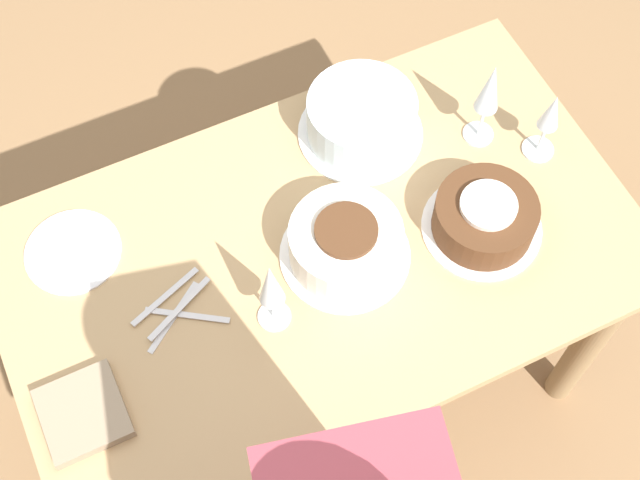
{
  "coord_description": "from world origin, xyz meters",
  "views": [
    {
      "loc": [
        -0.36,
        -0.77,
        2.35
      ],
      "look_at": [
        0.0,
        0.0,
        0.79
      ],
      "focal_mm": 50.0,
      "sensor_mm": 36.0,
      "label": 1
    }
  ],
  "objects_px": {
    "cake_front_chocolate": "(485,217)",
    "wine_glass_extra": "(271,286)",
    "wine_glass_far": "(550,116)",
    "cake_center_white": "(345,244)",
    "cake_back_decorated": "(361,119)",
    "wine_glass_near": "(490,91)"
  },
  "relations": [
    {
      "from": "wine_glass_extra",
      "to": "cake_center_white",
      "type": "bearing_deg",
      "value": 18.77
    },
    {
      "from": "wine_glass_near",
      "to": "wine_glass_extra",
      "type": "xyz_separation_m",
      "value": [
        -0.58,
        -0.21,
        -0.01
      ]
    },
    {
      "from": "wine_glass_near",
      "to": "wine_glass_extra",
      "type": "bearing_deg",
      "value": -160.54
    },
    {
      "from": "wine_glass_near",
      "to": "cake_center_white",
      "type": "bearing_deg",
      "value": -160.21
    },
    {
      "from": "cake_front_chocolate",
      "to": "cake_back_decorated",
      "type": "height_order",
      "value": "cake_back_decorated"
    },
    {
      "from": "cake_front_chocolate",
      "to": "wine_glass_far",
      "type": "height_order",
      "value": "wine_glass_far"
    },
    {
      "from": "cake_back_decorated",
      "to": "wine_glass_extra",
      "type": "relative_size",
      "value": 1.28
    },
    {
      "from": "cake_front_chocolate",
      "to": "wine_glass_near",
      "type": "xyz_separation_m",
      "value": [
        0.11,
        0.21,
        0.11
      ]
    },
    {
      "from": "wine_glass_near",
      "to": "wine_glass_far",
      "type": "relative_size",
      "value": 1.23
    },
    {
      "from": "cake_front_chocolate",
      "to": "cake_back_decorated",
      "type": "bearing_deg",
      "value": 110.43
    },
    {
      "from": "cake_center_white",
      "to": "wine_glass_extra",
      "type": "relative_size",
      "value": 1.25
    },
    {
      "from": "cake_front_chocolate",
      "to": "wine_glass_extra",
      "type": "xyz_separation_m",
      "value": [
        -0.47,
        0.0,
        0.1
      ]
    },
    {
      "from": "cake_front_chocolate",
      "to": "wine_glass_near",
      "type": "bearing_deg",
      "value": 61.42
    },
    {
      "from": "cake_center_white",
      "to": "wine_glass_far",
      "type": "xyz_separation_m",
      "value": [
        0.49,
        0.05,
        0.07
      ]
    },
    {
      "from": "wine_glass_far",
      "to": "wine_glass_extra",
      "type": "distance_m",
      "value": 0.69
    },
    {
      "from": "wine_glass_far",
      "to": "wine_glass_near",
      "type": "bearing_deg",
      "value": 136.93
    },
    {
      "from": "cake_center_white",
      "to": "cake_front_chocolate",
      "type": "bearing_deg",
      "value": -12.78
    },
    {
      "from": "cake_front_chocolate",
      "to": "wine_glass_extra",
      "type": "bearing_deg",
      "value": 179.84
    },
    {
      "from": "cake_back_decorated",
      "to": "wine_glass_far",
      "type": "distance_m",
      "value": 0.39
    },
    {
      "from": "wine_glass_far",
      "to": "cake_center_white",
      "type": "bearing_deg",
      "value": -173.99
    },
    {
      "from": "cake_back_decorated",
      "to": "cake_front_chocolate",
      "type": "bearing_deg",
      "value": -69.57
    },
    {
      "from": "cake_front_chocolate",
      "to": "wine_glass_extra",
      "type": "height_order",
      "value": "wine_glass_extra"
    }
  ]
}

